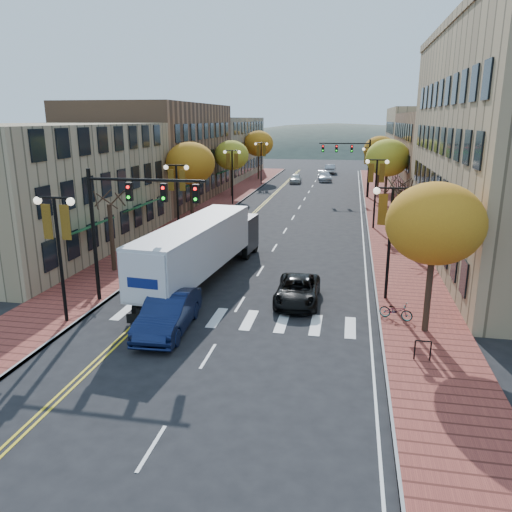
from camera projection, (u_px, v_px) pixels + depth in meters
The scene contains 32 objects.
ground at pixel (221, 336), 22.27m from camera, with size 200.00×200.00×0.00m, color black.
sidewalk_left at pixel (216, 206), 54.65m from camera, with size 4.00×85.00×0.15m, color brown.
sidewalk_right at pixel (385, 212), 51.41m from camera, with size 4.00×85.00×0.15m, color brown.
building_left_near at pixel (39, 188), 36.44m from camera, with size 12.00×22.00×9.00m, color #9E8966.
building_left_mid at pixel (157, 153), 57.95m from camera, with size 12.00×24.00×11.00m, color brown.
building_left_far at pixel (214, 148), 81.82m from camera, with size 12.00×26.00×9.50m, color #9E8966.
building_right_mid at pixel (468, 158), 57.39m from camera, with size 15.00×24.00×10.00m, color brown.
building_right_far at pixel (438, 144), 78.08m from camera, with size 15.00×20.00×11.00m, color #9E8966.
tree_left_a at pixel (112, 238), 30.87m from camera, with size 0.28×0.28×4.20m.
tree_left_b at pixel (190, 163), 45.17m from camera, with size 4.48×4.48×7.21m.
tree_left_c at pixel (232, 155), 60.42m from camera, with size 4.16×4.16×6.69m.
tree_left_d at pixel (258, 144), 77.32m from camera, with size 4.61×4.61×7.42m.
tree_right_a at pixel (435, 224), 21.20m from camera, with size 4.16×4.16×6.69m.
tree_right_b at pixel (398, 218), 37.10m from camera, with size 0.28×0.28×4.20m.
tree_right_c at pixel (388, 158), 51.40m from camera, with size 4.48×4.48×7.21m.
tree_right_d at pixel (380, 150), 66.59m from camera, with size 4.35×4.35×7.00m.
lamp_left_a at pixel (58, 235), 22.48m from camera, with size 1.96×0.36×6.05m.
lamp_left_b at pixel (177, 188), 37.63m from camera, with size 1.96×0.36×6.05m.
lamp_left_c at pixel (232, 166), 54.67m from camera, with size 1.96×0.36×6.05m.
lamp_left_d at pixel (261, 155), 71.72m from camera, with size 1.96×0.36×6.05m.
lamp_right_a at pixel (391, 222), 25.46m from camera, with size 1.96×0.36×6.05m.
lamp_right_b at pixel (376, 180), 42.51m from camera, with size 1.96×0.36×6.05m.
lamp_right_c at pixel (370, 162), 59.55m from camera, with size 1.96×0.36×6.05m.
traffic_mast_near at pixel (127, 211), 24.78m from camera, with size 6.10×0.35×7.00m.
traffic_mast_far at pixel (353, 157), 59.74m from camera, with size 6.10×0.34×7.00m.
semi_truck at pixel (204, 245), 29.16m from camera, with size 3.73×15.27×3.78m.
navy_sedan at pixel (168, 313), 22.58m from camera, with size 1.84×5.28×1.74m, color #0E1638.
black_suv at pixel (298, 290), 26.18m from camera, with size 2.21×4.80×1.33m, color black.
car_far_white at pixel (296, 178), 74.76m from camera, with size 1.64×4.06×1.38m, color silver.
car_far_silver at pixel (325, 177), 76.89m from camera, with size 2.01×4.95×1.44m, color #AEAFB7.
car_far_oncoming at pixel (330, 169), 87.64m from camera, with size 1.71×4.90×1.61m, color #A4A3AB.
bicycle at pixel (396, 311), 23.67m from camera, with size 0.55×1.58×0.83m, color gray.
Camera 1 is at (5.39, -19.86, 9.38)m, focal length 35.00 mm.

